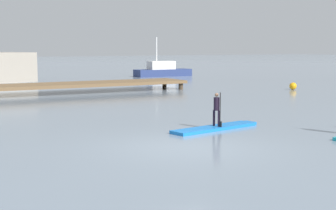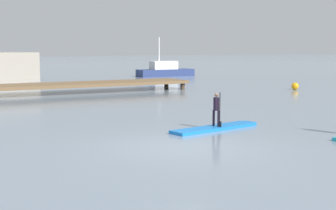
{
  "view_description": "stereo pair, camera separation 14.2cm",
  "coord_description": "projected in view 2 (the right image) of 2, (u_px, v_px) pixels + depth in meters",
  "views": [
    {
      "loc": [
        -6.68,
        -10.95,
        2.67
      ],
      "look_at": [
        1.66,
        3.96,
        0.63
      ],
      "focal_mm": 52.45,
      "sensor_mm": 36.0,
      "label": 1
    },
    {
      "loc": [
        -6.56,
        -11.01,
        2.67
      ],
      "look_at": [
        1.66,
        3.96,
        0.63
      ],
      "focal_mm": 52.45,
      "sensor_mm": 36.0,
      "label": 2
    }
  ],
  "objects": [
    {
      "name": "paddleboard_near",
      "position": [
        216.0,
        128.0,
        15.9
      ],
      "size": [
        3.48,
        1.22,
        0.1
      ],
      "color": "blue",
      "rests_on": "ground"
    },
    {
      "name": "ground_plane",
      "position": [
        185.0,
        147.0,
        13.04
      ],
      "size": [
        240.0,
        240.0,
        0.0
      ],
      "primitive_type": "plane",
      "color": "gray"
    },
    {
      "name": "floating_dock",
      "position": [
        76.0,
        85.0,
        28.45
      ],
      "size": [
        13.77,
        2.72,
        0.57
      ],
      "color": "brown",
      "rests_on": "ground"
    },
    {
      "name": "motor_boat_small_navy",
      "position": [
        165.0,
        70.0,
        44.29
      ],
      "size": [
        5.22,
        1.73,
        3.51
      ],
      "color": "navy",
      "rests_on": "ground"
    },
    {
      "name": "mooring_buoy_near",
      "position": [
        295.0,
        86.0,
        30.43
      ],
      "size": [
        0.45,
        0.45,
        0.45
      ],
      "primitive_type": "sphere",
      "color": "orange",
      "rests_on": "ground"
    },
    {
      "name": "paddler_child_solo",
      "position": [
        216.0,
        108.0,
        15.82
      ],
      "size": [
        0.22,
        0.38,
        1.11
      ],
      "color": "black",
      "rests_on": "paddleboard_near"
    }
  ]
}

